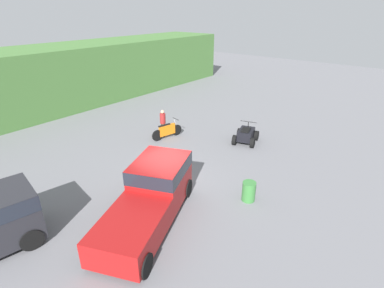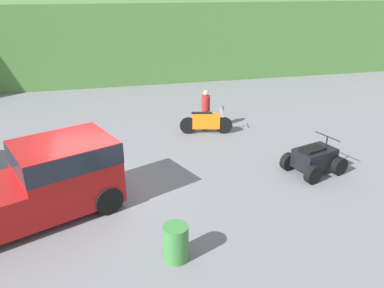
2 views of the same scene
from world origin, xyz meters
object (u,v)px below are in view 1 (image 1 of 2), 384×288
object	(u,v)px
dirt_bike	(167,131)
quad_atv	(246,135)
steel_barrel	(249,191)
pickup_truck_red	(152,193)
rider_person	(163,122)

from	to	relation	value
dirt_bike	quad_atv	bearing A→B (deg)	-46.87
steel_barrel	dirt_bike	bearing A→B (deg)	69.32
pickup_truck_red	quad_atv	distance (m)	8.68
pickup_truck_red	rider_person	bearing A→B (deg)	18.09
pickup_truck_red	steel_barrel	size ratio (longest dim) A/B	6.70
rider_person	steel_barrel	xyz separation A→B (m)	(-2.89, -7.84, -0.51)
dirt_bike	quad_atv	world-z (taller)	quad_atv
quad_atv	rider_person	distance (m)	5.31
dirt_bike	steel_barrel	bearing A→B (deg)	-98.17
rider_person	quad_atv	bearing A→B (deg)	-37.74
dirt_bike	rider_person	distance (m)	0.65
quad_atv	steel_barrel	size ratio (longest dim) A/B	2.40
pickup_truck_red	dirt_bike	xyz separation A→B (m)	(6.12, 4.92, -0.56)
quad_atv	rider_person	bearing A→B (deg)	100.87
quad_atv	rider_person	size ratio (longest dim) A/B	1.20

